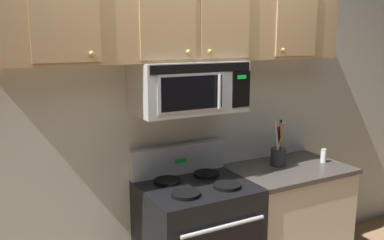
{
  "coord_description": "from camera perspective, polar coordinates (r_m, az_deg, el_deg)",
  "views": [
    {
      "loc": [
        -1.32,
        -1.95,
        1.91
      ],
      "look_at": [
        0.0,
        0.49,
        1.35
      ],
      "focal_mm": 38.4,
      "sensor_mm": 36.0,
      "label": 1
    }
  ],
  "objects": [
    {
      "name": "utensil_crock_charcoal",
      "position": [
        3.35,
        11.89,
        -4.6
      ],
      "size": [
        0.12,
        0.12,
        0.37
      ],
      "color": "#2D2D33",
      "rests_on": "counter_segment"
    },
    {
      "name": "back_wall",
      "position": [
        3.09,
        -2.65,
        0.98
      ],
      "size": [
        5.2,
        0.1,
        2.7
      ],
      "primitive_type": "cube",
      "color": "silver",
      "rests_on": "ground_plane"
    },
    {
      "name": "counter_segment",
      "position": [
        3.53,
        12.93,
        -13.31
      ],
      "size": [
        0.93,
        0.65,
        0.9
      ],
      "color": "beige",
      "rests_on": "ground_plane"
    },
    {
      "name": "salt_shaker",
      "position": [
        3.54,
        17.81,
        -4.76
      ],
      "size": [
        0.05,
        0.05,
        0.11
      ],
      "color": "white",
      "rests_on": "counter_segment"
    },
    {
      "name": "over_range_microwave",
      "position": [
        2.83,
        -0.49,
        4.64
      ],
      "size": [
        0.76,
        0.43,
        0.35
      ],
      "color": "#B7BABF"
    },
    {
      "name": "upper_cabinets",
      "position": [
        2.84,
        -0.8,
        13.75
      ],
      "size": [
        2.5,
        0.36,
        0.55
      ],
      "color": "tan"
    }
  ]
}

